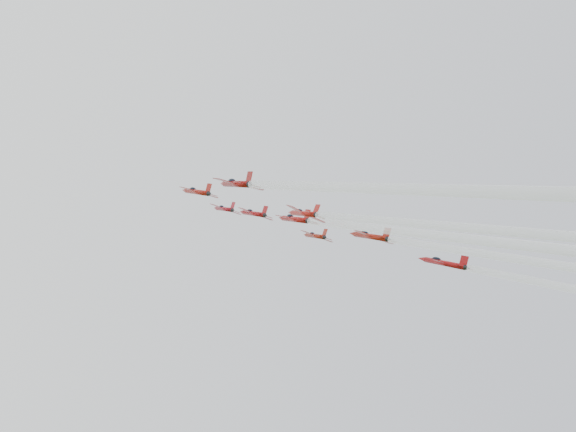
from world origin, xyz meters
TOP-DOWN VIEW (x-y plane):
  - jet_lead at (-2.25, 25.30)m, footprint 8.51×10.92m
  - jet_row2_left at (-16.91, 11.54)m, footprint 9.15×11.74m
  - jet_row2_center at (-1.40, 13.45)m, footprint 9.04×11.59m
  - jet_row2_right at (16.20, 13.71)m, footprint 8.77×11.25m
  - jet_center at (-1.13, -42.63)m, footprint 9.74×92.23m
  - jet_rear_farleft at (-24.91, -56.24)m, footprint 9.13×86.42m
  - jet_rear_left at (-7.73, -48.89)m, footprint 8.44×79.91m
  - jet_rear_right at (5.80, -54.32)m, footprint 9.05×85.66m

SIDE VIEW (x-z plane):
  - jet_rear_farleft at x=-24.91m, z-range 74.50..125.02m
  - jet_rear_right at x=5.80m, z-range 75.83..125.91m
  - jet_rear_left at x=-7.73m, z-range 80.64..127.36m
  - jet_center at x=-1.13m, z-range 80.65..134.57m
  - jet_row2_left at x=-16.91m, z-range 135.24..142.59m
  - jet_row2_center at x=-1.40m, z-range 136.38..143.64m
  - jet_row2_right at x=16.20m, z-range 136.64..143.68m
  - jet_lead at x=-2.25m, z-range 143.42..150.26m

